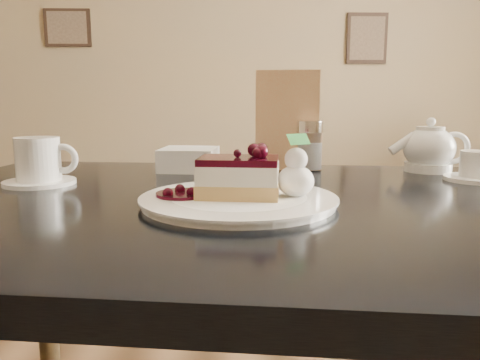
{
  "coord_description": "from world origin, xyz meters",
  "views": [
    {
      "loc": [
        0.22,
        -0.38,
        0.92
      ],
      "look_at": [
        0.24,
        0.25,
        0.82
      ],
      "focal_mm": 35.0,
      "sensor_mm": 36.0,
      "label": 1
    }
  ],
  "objects_px": {
    "cheesecake_slice": "(239,177)",
    "coffee_set": "(40,163)",
    "tea_set": "(438,153)",
    "main_table": "(242,244)",
    "dessert_plate": "(239,200)"
  },
  "relations": [
    {
      "from": "cheesecake_slice",
      "to": "coffee_set",
      "type": "bearing_deg",
      "value": 161.18
    },
    {
      "from": "coffee_set",
      "to": "tea_set",
      "type": "xyz_separation_m",
      "value": [
        0.81,
        0.11,
        0.0
      ]
    },
    {
      "from": "main_table",
      "to": "coffee_set",
      "type": "distance_m",
      "value": 0.42
    },
    {
      "from": "main_table",
      "to": "coffee_set",
      "type": "bearing_deg",
      "value": 168.1
    },
    {
      "from": "coffee_set",
      "to": "tea_set",
      "type": "height_order",
      "value": "tea_set"
    },
    {
      "from": "tea_set",
      "to": "coffee_set",
      "type": "bearing_deg",
      "value": -172.14
    },
    {
      "from": "main_table",
      "to": "tea_set",
      "type": "distance_m",
      "value": 0.52
    },
    {
      "from": "main_table",
      "to": "coffee_set",
      "type": "height_order",
      "value": "coffee_set"
    },
    {
      "from": "tea_set",
      "to": "cheesecake_slice",
      "type": "bearing_deg",
      "value": -146.13
    },
    {
      "from": "cheesecake_slice",
      "to": "coffee_set",
      "type": "relative_size",
      "value": 0.94
    },
    {
      "from": "main_table",
      "to": "tea_set",
      "type": "height_order",
      "value": "tea_set"
    },
    {
      "from": "main_table",
      "to": "dessert_plate",
      "type": "bearing_deg",
      "value": -90.0
    },
    {
      "from": "dessert_plate",
      "to": "tea_set",
      "type": "relative_size",
      "value": 1.23
    },
    {
      "from": "dessert_plate",
      "to": "main_table",
      "type": "bearing_deg",
      "value": 82.37
    },
    {
      "from": "cheesecake_slice",
      "to": "tea_set",
      "type": "distance_m",
      "value": 0.53
    }
  ]
}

